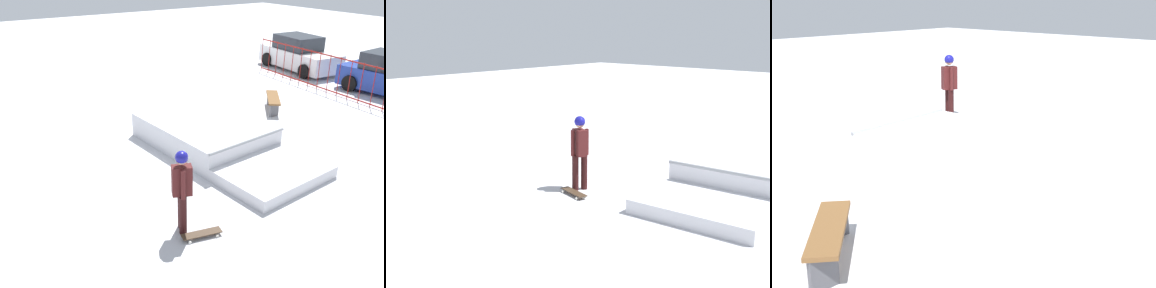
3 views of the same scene
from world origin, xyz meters
TOP-DOWN VIEW (x-y plane):
  - ground_plane at (0.00, 0.00)m, footprint 60.00×60.00m
  - skate_ramp at (0.52, 0.01)m, footprint 5.58×3.00m
  - skater at (3.23, -2.76)m, footprint 0.41×0.44m
  - skateboard at (3.63, -2.58)m, footprint 0.40×0.82m

SIDE VIEW (x-z plane):
  - ground_plane at x=0.00m, z-range 0.00..0.00m
  - skateboard at x=3.63m, z-range 0.03..0.12m
  - skate_ramp at x=0.52m, z-range -0.05..0.69m
  - skater at x=3.23m, z-range 0.14..1.87m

